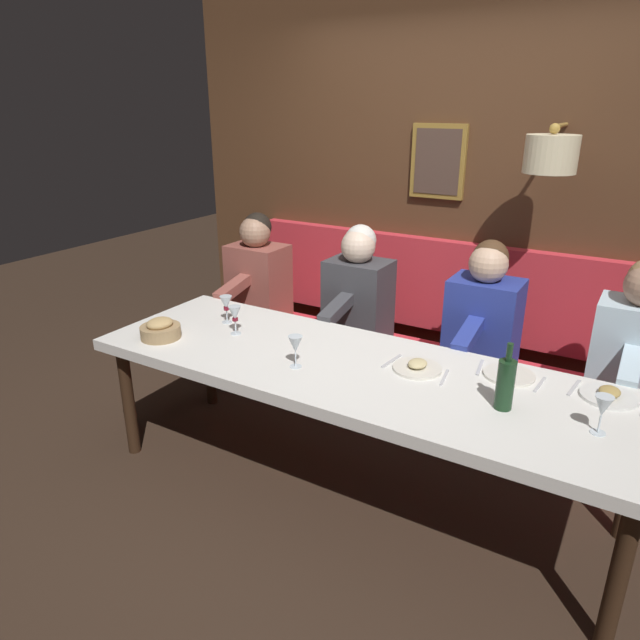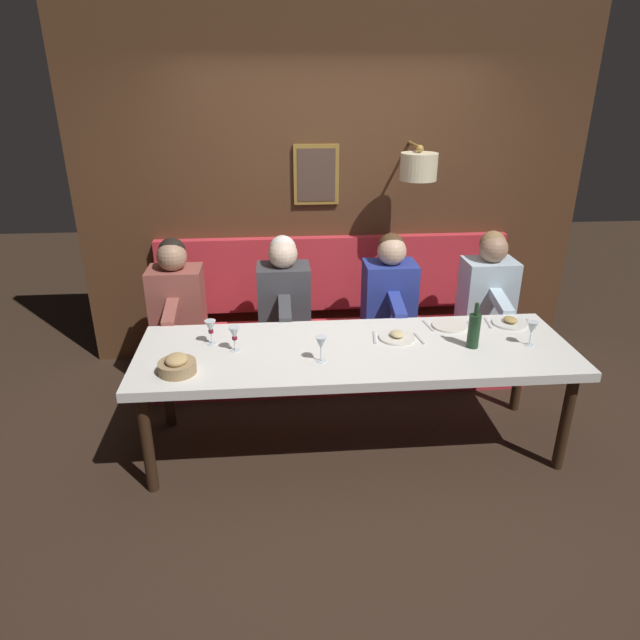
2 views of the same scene
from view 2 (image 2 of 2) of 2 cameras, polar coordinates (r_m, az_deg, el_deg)
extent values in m
plane|color=#332319|center=(3.98, 3.35, -12.41)|extent=(12.00, 12.00, 0.00)
cube|color=silver|center=(3.61, 3.62, -3.25)|extent=(0.90, 2.77, 0.06)
cylinder|color=#301E12|center=(3.90, 23.53, -9.46)|extent=(0.07, 0.07, 0.68)
cylinder|color=#301E12|center=(3.56, -17.07, -11.78)|extent=(0.07, 0.07, 0.68)
cylinder|color=#301E12|center=(4.43, 19.53, -4.68)|extent=(0.07, 0.07, 0.68)
cylinder|color=#301E12|center=(4.14, -15.23, -6.21)|extent=(0.07, 0.07, 0.68)
cube|color=red|center=(4.62, 1.91, -3.66)|extent=(0.52, 2.97, 0.45)
cube|color=#51331E|center=(4.77, 1.28, 12.86)|extent=(0.10, 4.17, 2.90)
cube|color=red|center=(4.86, 1.32, 4.76)|extent=(0.10, 2.97, 0.64)
cube|color=olive|center=(4.67, -0.38, 14.46)|extent=(0.04, 0.36, 0.47)
cube|color=#4C382D|center=(4.65, -0.37, 14.43)|extent=(0.01, 0.30, 0.41)
cylinder|color=#A37F38|center=(4.60, 9.52, 17.07)|extent=(0.35, 0.02, 0.02)
cylinder|color=beige|center=(4.45, 9.94, 15.01)|extent=(0.28, 0.28, 0.20)
sphere|color=#A37F38|center=(4.43, 10.06, 16.67)|extent=(0.06, 0.06, 0.06)
cube|color=silver|center=(4.69, 16.50, 2.53)|extent=(0.30, 0.40, 0.56)
sphere|color=#A37A60|center=(4.56, 17.13, 6.89)|extent=(0.22, 0.22, 0.22)
sphere|color=#937047|center=(4.58, 17.04, 7.37)|extent=(0.20, 0.20, 0.20)
cube|color=silver|center=(4.43, 17.83, 1.66)|extent=(0.33, 0.09, 0.14)
cube|color=#283893|center=(4.47, 6.98, 2.32)|extent=(0.30, 0.40, 0.56)
sphere|color=#D1A889|center=(4.33, 7.28, 6.90)|extent=(0.22, 0.22, 0.22)
sphere|color=#4C331E|center=(4.35, 7.22, 7.41)|extent=(0.20, 0.20, 0.20)
cube|color=#283893|center=(4.19, 7.77, 1.40)|extent=(0.33, 0.09, 0.14)
cube|color=#3D3D42|center=(4.38, -3.65, 2.01)|extent=(0.30, 0.40, 0.56)
sphere|color=beige|center=(4.24, -3.78, 6.68)|extent=(0.22, 0.22, 0.22)
sphere|color=silver|center=(4.26, -3.80, 7.19)|extent=(0.20, 0.20, 0.20)
cube|color=#3D3D42|center=(4.10, -3.57, 1.04)|extent=(0.33, 0.09, 0.14)
cube|color=#934C42|center=(4.45, -14.20, 1.63)|extent=(0.30, 0.40, 0.56)
sphere|color=#A37A60|center=(4.30, -14.74, 6.21)|extent=(0.22, 0.22, 0.22)
sphere|color=black|center=(4.32, -14.72, 6.72)|extent=(0.20, 0.20, 0.20)
cube|color=#934C42|center=(4.17, -14.83, 0.65)|extent=(0.33, 0.09, 0.14)
cylinder|color=silver|center=(4.14, 18.62, -0.29)|extent=(0.24, 0.24, 0.01)
ellipsoid|color=#AD8E4C|center=(4.13, 18.67, 0.03)|extent=(0.11, 0.09, 0.04)
cube|color=silver|center=(4.19, 20.54, -0.38)|extent=(0.17, 0.03, 0.01)
cube|color=silver|center=(4.11, 16.65, -0.30)|extent=(0.18, 0.04, 0.01)
cylinder|color=silver|center=(3.99, 12.98, -0.56)|extent=(0.24, 0.24, 0.01)
cube|color=silver|center=(4.02, 15.03, -0.65)|extent=(0.17, 0.03, 0.01)
cube|color=silver|center=(3.96, 10.89, -0.57)|extent=(0.18, 0.04, 0.01)
cylinder|color=silver|center=(3.75, 7.78, -1.76)|extent=(0.24, 0.24, 0.01)
ellipsoid|color=#D1BC84|center=(3.74, 7.80, -1.40)|extent=(0.11, 0.09, 0.04)
cube|color=silver|center=(3.76, 10.00, -1.85)|extent=(0.17, 0.04, 0.01)
cube|color=silver|center=(3.74, 5.54, -1.76)|extent=(0.18, 0.04, 0.01)
cylinder|color=silver|center=(3.87, 20.37, -2.37)|extent=(0.06, 0.06, 0.00)
cylinder|color=silver|center=(3.85, 20.46, -1.84)|extent=(0.01, 0.01, 0.07)
cone|color=silver|center=(3.82, 20.62, -0.75)|extent=(0.07, 0.07, 0.08)
cylinder|color=silver|center=(3.43, 0.10, -4.16)|extent=(0.06, 0.06, 0.00)
cylinder|color=silver|center=(3.41, 0.10, -3.57)|extent=(0.01, 0.01, 0.07)
cone|color=silver|center=(3.37, 0.10, -2.36)|extent=(0.07, 0.07, 0.08)
cylinder|color=silver|center=(3.59, -8.54, -3.06)|extent=(0.06, 0.06, 0.00)
cylinder|color=silver|center=(3.58, -8.58, -2.50)|extent=(0.01, 0.01, 0.07)
cone|color=silver|center=(3.54, -8.65, -1.33)|extent=(0.07, 0.07, 0.08)
cylinder|color=maroon|center=(3.56, -8.62, -1.83)|extent=(0.03, 0.03, 0.02)
cylinder|color=silver|center=(3.71, -10.85, -2.35)|extent=(0.06, 0.06, 0.00)
cylinder|color=silver|center=(3.69, -10.90, -1.80)|extent=(0.01, 0.01, 0.07)
cone|color=silver|center=(3.66, -11.00, -0.67)|extent=(0.07, 0.07, 0.08)
cylinder|color=maroon|center=(3.67, -10.96, -1.13)|extent=(0.03, 0.03, 0.02)
cylinder|color=#19381E|center=(3.69, 15.28, -1.10)|extent=(0.08, 0.08, 0.22)
cylinder|color=#19381E|center=(3.63, 15.53, 1.06)|extent=(0.03, 0.03, 0.08)
cylinder|color=#9E7F56|center=(3.39, -14.22, -4.65)|extent=(0.22, 0.22, 0.07)
ellipsoid|color=tan|center=(3.37, -14.30, -3.90)|extent=(0.15, 0.13, 0.06)
camera|label=1|loc=(1.93, 55.17, 2.19)|focal=31.99mm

